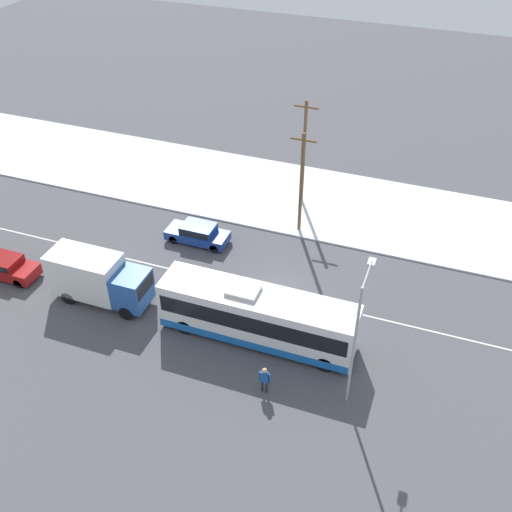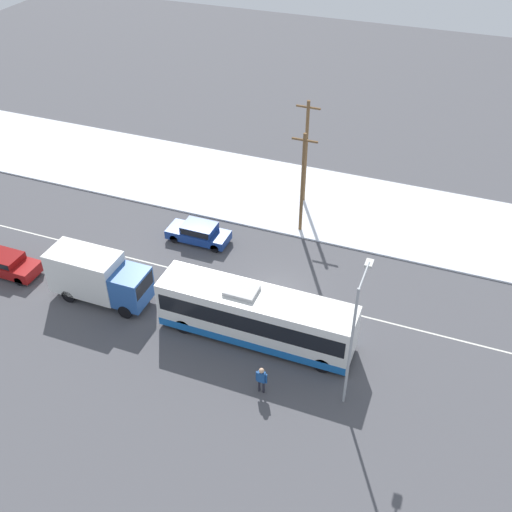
{
  "view_description": "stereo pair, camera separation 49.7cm",
  "coord_description": "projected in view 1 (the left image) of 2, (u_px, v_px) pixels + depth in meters",
  "views": [
    {
      "loc": [
        8.71,
        -27.56,
        25.2
      ],
      "look_at": [
        -1.95,
        1.61,
        1.4
      ],
      "focal_mm": 42.0,
      "sensor_mm": 36.0,
      "label": 1
    },
    {
      "loc": [
        9.18,
        -27.39,
        25.2
      ],
      "look_at": [
        -1.95,
        1.61,
        1.4
      ],
      "focal_mm": 42.0,
      "sensor_mm": 36.0,
      "label": 2
    }
  ],
  "objects": [
    {
      "name": "ground_plane",
      "position": [
        276.0,
        294.0,
        38.25
      ],
      "size": [
        120.0,
        120.0,
        0.0
      ],
      "primitive_type": "plane",
      "color": "#4C4C51"
    },
    {
      "name": "snow_lot",
      "position": [
        323.0,
        203.0,
        46.79
      ],
      "size": [
        80.0,
        10.1,
        0.12
      ],
      "color": "silver",
      "rests_on": "ground_plane"
    },
    {
      "name": "lane_marking_center",
      "position": [
        276.0,
        294.0,
        38.24
      ],
      "size": [
        60.0,
        0.12,
        0.0
      ],
      "color": "silver",
      "rests_on": "ground_plane"
    },
    {
      "name": "city_bus",
      "position": [
        258.0,
        316.0,
        34.17
      ],
      "size": [
        11.47,
        2.57,
        3.47
      ],
      "color": "white",
      "rests_on": "ground_plane"
    },
    {
      "name": "box_truck",
      "position": [
        97.0,
        277.0,
        36.79
      ],
      "size": [
        6.37,
        2.3,
        3.26
      ],
      "color": "silver",
      "rests_on": "ground_plane"
    },
    {
      "name": "sedan_car",
      "position": [
        198.0,
        233.0,
        42.32
      ],
      "size": [
        4.46,
        1.8,
        1.41
      ],
      "rotation": [
        0.0,
        0.0,
        3.14
      ],
      "color": "navy",
      "rests_on": "ground_plane"
    },
    {
      "name": "parked_car_near_truck",
      "position": [
        5.0,
        265.0,
        39.32
      ],
      "size": [
        4.45,
        1.8,
        1.44
      ],
      "color": "maroon",
      "rests_on": "ground_plane"
    },
    {
      "name": "pedestrian_at_stop",
      "position": [
        265.0,
        378.0,
        31.32
      ],
      "size": [
        0.64,
        0.28,
        1.77
      ],
      "color": "#23232D",
      "rests_on": "ground_plane"
    },
    {
      "name": "streetlamp",
      "position": [
        358.0,
        327.0,
        28.91
      ],
      "size": [
        0.36,
        2.61,
        7.79
      ],
      "color": "#9EA3A8",
      "rests_on": "ground_plane"
    },
    {
      "name": "utility_pole_roadside",
      "position": [
        301.0,
        182.0,
        41.45
      ],
      "size": [
        1.8,
        0.24,
        7.76
      ],
      "color": "brown",
      "rests_on": "ground_plane"
    },
    {
      "name": "utility_pole_snowlot",
      "position": [
        304.0,
        151.0,
        44.49
      ],
      "size": [
        1.8,
        0.24,
        8.32
      ],
      "color": "brown",
      "rests_on": "ground_plane"
    }
  ]
}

